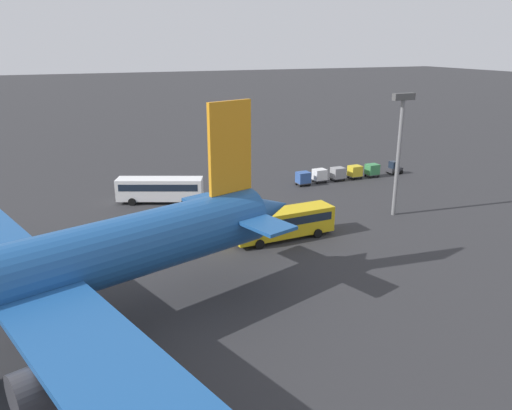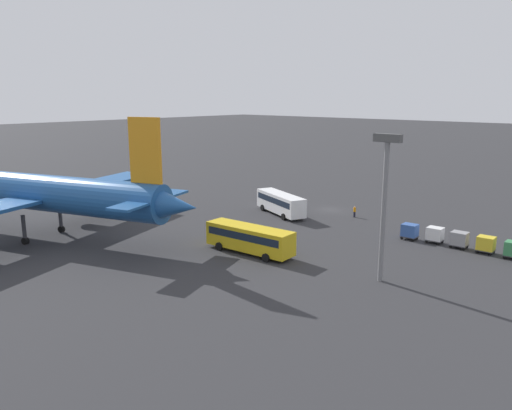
% 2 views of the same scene
% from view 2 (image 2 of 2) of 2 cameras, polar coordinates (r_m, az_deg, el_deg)
% --- Properties ---
extents(ground_plane, '(600.00, 600.00, 0.00)m').
position_cam_2_polar(ground_plane, '(83.35, 8.39, -0.54)').
color(ground_plane, '#2D2D30').
extents(airplane, '(48.92, 42.71, 16.11)m').
position_cam_2_polar(airplane, '(71.69, -24.26, 1.32)').
color(airplane, '#1E5193').
rests_on(airplane, ground).
extents(shuttle_bus_near, '(11.51, 6.79, 3.32)m').
position_cam_2_polar(shuttle_bus_near, '(78.98, 2.82, 0.34)').
color(shuttle_bus_near, white).
rests_on(shuttle_bus_near, ground).
extents(shuttle_bus_far, '(11.65, 3.78, 3.26)m').
position_cam_2_polar(shuttle_bus_far, '(59.57, -0.75, -3.71)').
color(shuttle_bus_far, gold).
rests_on(shuttle_bus_far, ground).
extents(worker_person, '(0.38, 0.38, 1.74)m').
position_cam_2_polar(worker_person, '(78.81, 11.20, -0.74)').
color(worker_person, '#1E1E2D').
rests_on(worker_person, ground).
extents(cargo_cart_yellow, '(2.06, 1.76, 2.06)m').
position_cam_2_polar(cargo_cart_yellow, '(65.66, 24.80, -4.04)').
color(cargo_cart_yellow, '#38383D').
rests_on(cargo_cart_yellow, ground).
extents(cargo_cart_grey, '(2.06, 1.76, 2.06)m').
position_cam_2_polar(cargo_cart_grey, '(66.53, 22.22, -3.60)').
color(cargo_cart_grey, '#38383D').
rests_on(cargo_cart_grey, ground).
extents(cargo_cart_white, '(2.06, 1.76, 2.06)m').
position_cam_2_polar(cargo_cart_white, '(67.69, 19.78, -3.14)').
color(cargo_cart_white, '#38383D').
rests_on(cargo_cart_white, ground).
extents(cargo_cart_blue, '(2.06, 1.76, 2.06)m').
position_cam_2_polar(cargo_cart_blue, '(68.31, 17.16, -2.82)').
color(cargo_cart_blue, '#38383D').
rests_on(cargo_cart_blue, ground).
extents(light_pole, '(2.80, 0.70, 14.90)m').
position_cam_2_polar(light_pole, '(50.47, 14.51, 1.58)').
color(light_pole, slate).
rests_on(light_pole, ground).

